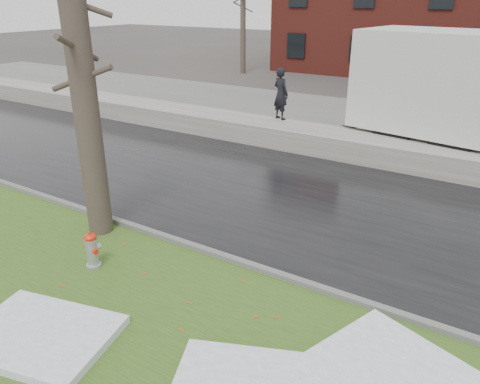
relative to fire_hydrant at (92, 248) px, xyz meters
The scene contains 12 objects.
ground 1.55m from the fire_hydrant, 23.75° to the left, with size 120.00×120.00×0.00m, color #47423D.
verge 1.56m from the fire_hydrant, 25.64° to the right, with size 60.00×4.50×0.04m, color #2C4B19.
road 5.29m from the fire_hydrant, 75.08° to the left, with size 60.00×7.00×0.03m, color black.
parking_lot 13.67m from the fire_hydrant, 84.29° to the left, with size 60.00×9.00×0.03m, color slate.
curb 2.13m from the fire_hydrant, 49.62° to the left, with size 60.00×0.15×0.14m, color slate.
snowbank 9.40m from the fire_hydrant, 81.69° to the left, with size 60.00×1.60×0.75m, color #A7A298.
bg_tree_left 25.14m from the fire_hydrant, 115.22° to the left, with size 1.40×1.62×6.50m.
bg_tree_center 27.15m from the fire_hydrant, 99.90° to the left, with size 1.40×1.62×6.50m.
fire_hydrant is the anchor object (origin of this frame).
tree 3.30m from the fire_hydrant, 132.39° to the left, with size 1.32×1.52×6.58m.
worker 10.02m from the fire_hydrant, 96.44° to the left, with size 0.67×0.44×1.84m, color black.
snow_patch_far 2.15m from the fire_hydrant, 63.81° to the right, with size 2.20×1.60×0.14m, color white.
Camera 1 is at (5.27, -5.73, 4.96)m, focal length 35.00 mm.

